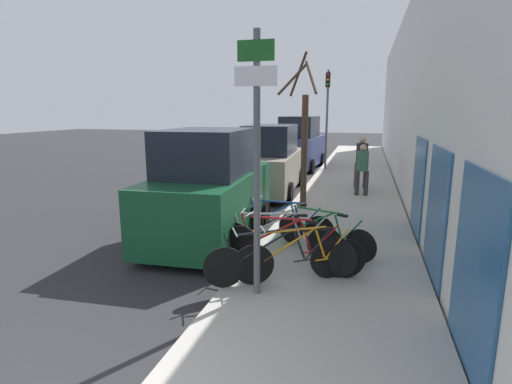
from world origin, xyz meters
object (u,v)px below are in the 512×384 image
bicycle_0 (278,259)px  pedestrian_far (362,166)px  signpost (257,155)px  bicycle_5 (284,223)px  street_tree (304,141)px  parked_car_1 (271,162)px  traffic_light (327,106)px  bicycle_1 (301,258)px  parked_car_0 (210,191)px  bicycle_4 (323,234)px  pedestrian_near (362,158)px  bicycle_2 (287,247)px  parked_car_2 (300,145)px  bicycle_3 (278,238)px

bicycle_0 → pedestrian_far: size_ratio=1.30×
signpost → bicycle_5: size_ratio=1.74×
bicycle_5 → street_tree: 3.32m
bicycle_0 → parked_car_1: parked_car_1 is taller
parked_car_1 → traffic_light: traffic_light is taller
traffic_light → bicycle_0: bearing=-87.6°
pedestrian_far → traffic_light: bearing=103.4°
bicycle_1 → street_tree: bearing=-16.4°
signpost → parked_car_1: (-1.70, 8.19, -1.18)m
bicycle_1 → parked_car_0: parked_car_0 is taller
bicycle_0 → bicycle_4: bearing=-45.9°
signpost → pedestrian_near: size_ratio=2.08×
bicycle_2 → street_tree: size_ratio=0.56×
street_tree → traffic_light: size_ratio=0.94×
bicycle_4 → parked_car_2: (-2.44, 12.15, 0.64)m
bicycle_4 → pedestrian_far: pedestrian_far is taller
street_tree → bicycle_4: bearing=-74.6°
parked_car_0 → traffic_light: size_ratio=0.99×
bicycle_4 → parked_car_1: 6.61m
parked_car_0 → bicycle_2: bearing=-41.5°
pedestrian_near → street_tree: bearing=-118.8°
bicycle_5 → parked_car_0: bearing=99.9°
parked_car_0 → parked_car_2: (0.15, 11.53, 0.05)m
bicycle_0 → bicycle_3: (-0.23, 1.09, -0.01)m
signpost → pedestrian_far: bearing=79.7°
parked_car_1 → pedestrian_near: (3.07, 0.89, 0.14)m
bicycle_0 → parked_car_1: (-1.93, 7.73, 0.52)m
bicycle_0 → bicycle_5: (-0.35, 2.14, -0.02)m
pedestrian_far → bicycle_1: bearing=-100.3°
bicycle_4 → parked_car_1: parked_car_1 is taller
street_tree → parked_car_0: bearing=-119.8°
signpost → parked_car_2: (-1.67, 14.23, -1.09)m
bicycle_1 → bicycle_4: 1.48m
signpost → traffic_light: 13.44m
bicycle_1 → pedestrian_near: pedestrian_near is taller
bicycle_4 → traffic_light: 11.66m
parked_car_2 → pedestrian_far: size_ratio=2.74×
signpost → parked_car_1: signpost is taller
bicycle_2 → parked_car_2: size_ratio=0.53×
parked_car_2 → street_tree: street_tree is taller
signpost → street_tree: 5.56m
pedestrian_far → bicycle_3: bearing=-106.4°
bicycle_2 → parked_car_1: size_ratio=0.49×
bicycle_4 → street_tree: bearing=43.5°
bicycle_2 → bicycle_3: 0.59m
bicycle_4 → bicycle_5: bicycle_5 is taller
parked_car_0 → street_tree: bearing=57.6°
pedestrian_near → bicycle_0: bearing=-102.7°
pedestrian_far → parked_car_2: bearing=111.8°
bicycle_1 → traffic_light: bearing=-21.1°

